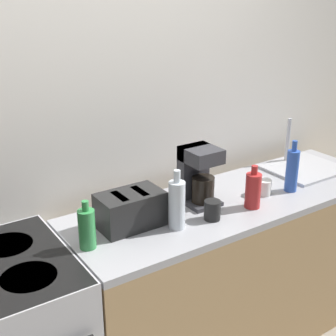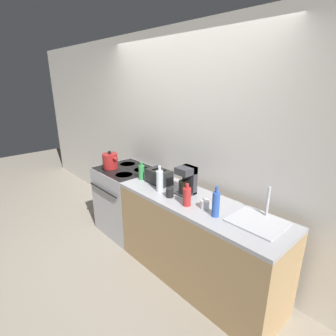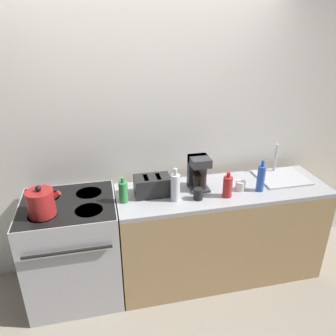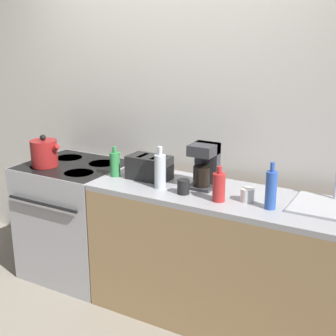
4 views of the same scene
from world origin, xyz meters
name	(u,v)px [view 2 (image 2 of 4)]	position (x,y,z in m)	size (l,w,h in m)	color
ground_plane	(137,261)	(0.00, 0.00, 0.00)	(12.00, 12.00, 0.00)	gray
wall_back	(182,144)	(0.00, 0.72, 1.30)	(8.00, 0.05, 2.60)	silver
stove	(128,199)	(-0.65, 0.33, 0.47)	(0.75, 0.70, 0.91)	#B7B7BC
counter_block	(196,242)	(0.65, 0.30, 0.45)	(1.83, 0.59, 0.91)	tan
kettle	(110,161)	(-0.81, 0.20, 1.01)	(0.25, 0.20, 0.24)	maroon
toaster	(159,177)	(0.04, 0.33, 0.99)	(0.29, 0.18, 0.16)	black
coffee_maker	(187,180)	(0.44, 0.36, 1.06)	(0.16, 0.18, 0.29)	#333338
sink_tray	(258,221)	(1.24, 0.37, 0.92)	(0.43, 0.37, 0.28)	#B7B7BC
bottle_red	(187,196)	(0.63, 0.16, 1.00)	(0.08, 0.08, 0.22)	#B72828
bottle_blue	(216,204)	(0.94, 0.20, 1.02)	(0.07, 0.07, 0.28)	#2D56B7
bottle_green	(141,172)	(-0.21, 0.26, 1.00)	(0.07, 0.07, 0.21)	#338C47
bottle_clear	(160,181)	(0.20, 0.20, 1.02)	(0.07, 0.07, 0.28)	silver
cup_white	(205,204)	(0.78, 0.24, 0.95)	(0.08, 0.08, 0.08)	white
cup_black	(170,193)	(0.38, 0.17, 0.95)	(0.08, 0.08, 0.09)	black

